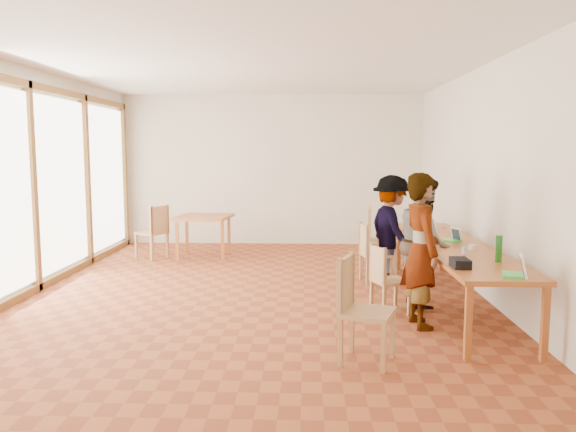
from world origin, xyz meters
The scene contains 25 objects.
ground centered at (0.00, 0.00, 0.00)m, with size 8.00×8.00×0.00m, color #9C4B25.
wall_back centered at (0.00, 4.00, 1.50)m, with size 6.00×0.10×3.00m, color silver.
wall_front centered at (0.00, -4.00, 1.50)m, with size 6.00×0.10×3.00m, color silver.
wall_right centered at (3.00, 0.00, 1.50)m, with size 0.10×8.00×3.00m, color silver.
window_wall centered at (-2.96, 0.00, 1.50)m, with size 0.10×8.00×3.00m, color white.
ceiling centered at (0.00, 0.00, 3.02)m, with size 6.00×8.00×0.04m, color white.
communal_table centered at (2.50, -0.44, 0.70)m, with size 0.80×4.00×0.75m.
side_table centered at (-1.12, 2.45, 0.67)m, with size 0.90×0.90×0.75m.
chair_near centered at (1.15, -2.40, 0.59)m, with size 0.57×0.57×0.51m.
chair_mid centered at (1.60, -0.92, 0.49)m, with size 0.48×0.48×0.43m.
chair_far centered at (1.60, 0.62, 0.53)m, with size 0.47×0.47×0.46m.
chair_empty centered at (1.79, 1.47, 0.61)m, with size 0.52×0.52×0.53m.
chair_spare centered at (-1.95, 2.32, 0.58)m, with size 0.60×0.60×0.50m.
person_near centered at (1.93, -1.35, 0.83)m, with size 0.61×0.40×1.66m, color gray.
person_mid centered at (2.13, -0.50, 0.79)m, with size 0.77×0.60×1.58m, color gray.
person_far centered at (1.91, 0.63, 0.77)m, with size 1.00×0.58×1.55m, color gray.
laptop_near centered at (2.63, -2.24, 0.81)m, with size 0.27×0.29×0.21m.
laptop_mid centered at (2.57, -0.23, 0.80)m, with size 0.24×0.26×0.18m.
laptop_far centered at (2.41, 0.47, 0.80)m, with size 0.26×0.27×0.20m.
yellow_mug centered at (2.54, 1.18, 0.79)m, with size 0.11×0.11×0.09m, color yellow.
green_bottle centered at (2.68, -1.56, 0.89)m, with size 0.07×0.07×0.28m, color #1A671A.
clear_glass centered at (2.45, -1.15, 0.80)m, with size 0.07×0.07×0.09m, color silver.
condiment_cup centered at (2.62, -0.85, 0.78)m, with size 0.08×0.08×0.06m, color white.
pink_phone centered at (2.73, 1.01, 0.76)m, with size 0.05×0.10×0.01m, color #C73757.
black_pouch centered at (2.21, -1.85, 0.80)m, with size 0.16×0.26×0.09m, color black.
Camera 1 is at (0.71, -7.32, 1.90)m, focal length 35.00 mm.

